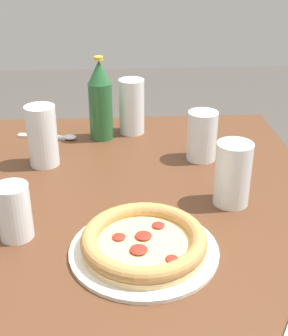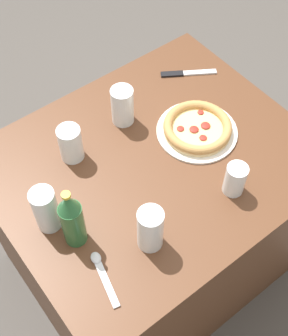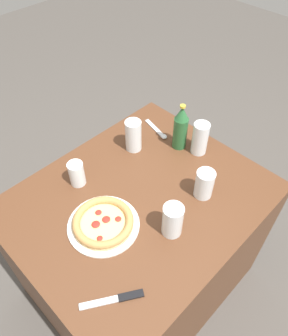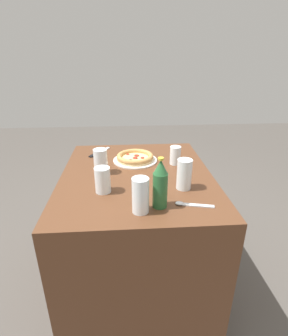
% 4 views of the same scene
% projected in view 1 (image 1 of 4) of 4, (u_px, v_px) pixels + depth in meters
% --- Properties ---
extents(table, '(1.03, 0.85, 0.77)m').
position_uv_depth(table, '(139.00, 327.00, 1.22)').
color(table, '#56331E').
rests_on(table, ground_plane).
extents(pizza_salami, '(0.28, 0.28, 0.04)m').
position_uv_depth(pizza_salami, '(142.00, 243.00, 0.86)').
color(pizza_salami, silver).
rests_on(pizza_salami, table).
extents(glass_orange_juice, '(0.08, 0.08, 0.14)m').
position_uv_depth(glass_orange_juice, '(232.00, 177.00, 1.00)').
color(glass_orange_juice, white).
rests_on(glass_orange_juice, table).
extents(glass_lemonade, '(0.07, 0.07, 0.16)m').
position_uv_depth(glass_lemonade, '(42.00, 137.00, 1.16)').
color(glass_lemonade, white).
rests_on(glass_lemonade, table).
extents(glass_iced_tea, '(0.07, 0.07, 0.16)m').
position_uv_depth(glass_iced_tea, '(133.00, 110.00, 1.36)').
color(glass_iced_tea, white).
rests_on(glass_iced_tea, table).
extents(glass_water, '(0.07, 0.07, 0.11)m').
position_uv_depth(glass_water, '(14.00, 214.00, 0.89)').
color(glass_water, white).
rests_on(glass_water, table).
extents(glass_cola, '(0.08, 0.08, 0.13)m').
position_uv_depth(glass_cola, '(202.00, 137.00, 1.20)').
color(glass_cola, white).
rests_on(glass_cola, table).
extents(beer_bottle, '(0.07, 0.07, 0.23)m').
position_uv_depth(beer_bottle, '(100.00, 101.00, 1.30)').
color(beer_bottle, '#286033').
rests_on(beer_bottle, table).
extents(spoon, '(0.06, 0.18, 0.01)m').
position_uv_depth(spoon, '(55.00, 137.00, 1.34)').
color(spoon, silver).
rests_on(spoon, table).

